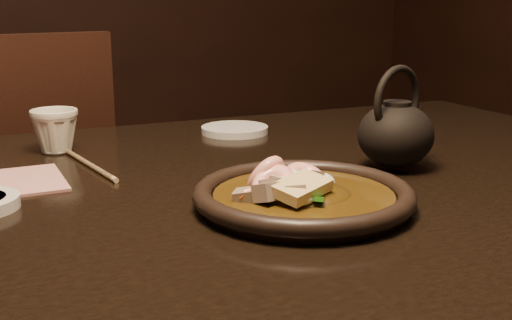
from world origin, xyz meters
name	(u,v)px	position (x,y,z in m)	size (l,w,h in m)	color
table	(185,242)	(0.00, 0.00, 0.67)	(1.60, 0.90, 0.75)	black
chair	(9,223)	(-0.19, 0.69, 0.50)	(0.51, 0.51, 0.92)	black
plate	(304,197)	(0.11, -0.14, 0.76)	(0.26, 0.26, 0.03)	black
stirfry	(296,191)	(0.10, -0.13, 0.77)	(0.15, 0.14, 0.06)	#362409
saucer_right	(235,130)	(0.20, 0.30, 0.76)	(0.12, 0.12, 0.01)	silver
tea_cup	(55,129)	(-0.13, 0.27, 0.79)	(0.08, 0.07, 0.08)	beige
chopsticks	(83,161)	(-0.10, 0.18, 0.75)	(0.05, 0.26, 0.01)	tan
napkin	(8,183)	(-0.21, 0.11, 0.75)	(0.14, 0.14, 0.00)	#B3736E
teapot	(396,131)	(0.31, -0.03, 0.81)	(0.13, 0.11, 0.15)	black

